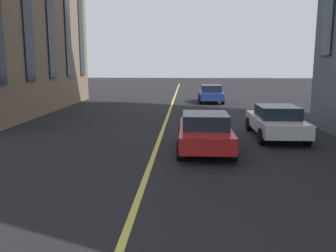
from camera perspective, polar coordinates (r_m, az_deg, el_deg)
name	(u,v)px	position (r m, az deg, el deg)	size (l,w,h in m)	color
lane_centre_line	(160,138)	(15.02, -1.31, -1.93)	(80.00, 0.16, 0.01)	#D8C64C
car_white_far	(276,121)	(15.73, 16.90, 0.77)	(4.40, 1.95, 1.37)	silver
car_red_oncoming	(205,131)	(12.95, 5.92, -0.79)	(4.40, 1.95, 1.37)	#B21E1E
car_blue_parked_b	(211,94)	(28.62, 6.87, 5.16)	(3.90, 1.89, 1.40)	navy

